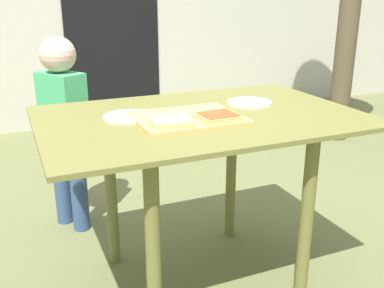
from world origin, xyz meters
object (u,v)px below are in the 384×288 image
(pizza_slice_near_right, at_px, (218,116))
(plate_white_left, at_px, (129,116))
(plate_white_right, at_px, (249,102))
(cutting_board, at_px, (188,118))
(pizza_slice_near_left, at_px, (171,121))
(dining_table, at_px, (201,145))
(child_left, at_px, (64,121))

(pizza_slice_near_right, height_order, plate_white_left, pizza_slice_near_right)
(plate_white_right, xyz_separation_m, plate_white_left, (-0.55, -0.02, 0.00))
(cutting_board, bearing_deg, pizza_slice_near_right, -40.63)
(pizza_slice_near_left, height_order, plate_white_right, pizza_slice_near_left)
(plate_white_right, bearing_deg, pizza_slice_near_right, -140.21)
(dining_table, distance_m, plate_white_right, 0.31)
(dining_table, bearing_deg, pizza_slice_near_left, -144.93)
(dining_table, distance_m, pizza_slice_near_left, 0.26)
(pizza_slice_near_right, height_order, child_left, child_left)
(child_left, bearing_deg, cutting_board, -65.38)
(pizza_slice_near_left, distance_m, child_left, 0.93)
(plate_white_right, bearing_deg, dining_table, -161.58)
(dining_table, relative_size, cutting_board, 3.19)
(child_left, bearing_deg, dining_table, -59.46)
(pizza_slice_near_left, distance_m, plate_white_left, 0.22)
(dining_table, distance_m, pizza_slice_near_right, 0.20)
(child_left, bearing_deg, pizza_slice_near_right, -62.48)
(pizza_slice_near_right, distance_m, child_left, 1.00)
(cutting_board, bearing_deg, plate_white_left, 149.10)
(child_left, bearing_deg, pizza_slice_near_left, -72.76)
(pizza_slice_near_right, relative_size, plate_white_left, 0.77)
(pizza_slice_near_right, relative_size, pizza_slice_near_left, 0.95)
(plate_white_left, bearing_deg, plate_white_right, 1.99)
(plate_white_right, bearing_deg, cutting_board, -158.47)
(dining_table, distance_m, plate_white_left, 0.31)
(dining_table, height_order, pizza_slice_near_right, pizza_slice_near_right)
(pizza_slice_near_right, relative_size, child_left, 0.14)
(pizza_slice_near_left, height_order, child_left, child_left)
(dining_table, relative_size, plate_white_left, 6.54)
(cutting_board, height_order, plate_white_right, cutting_board)
(pizza_slice_near_right, bearing_deg, plate_white_left, 145.79)
(pizza_slice_near_left, height_order, plate_white_left, pizza_slice_near_left)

